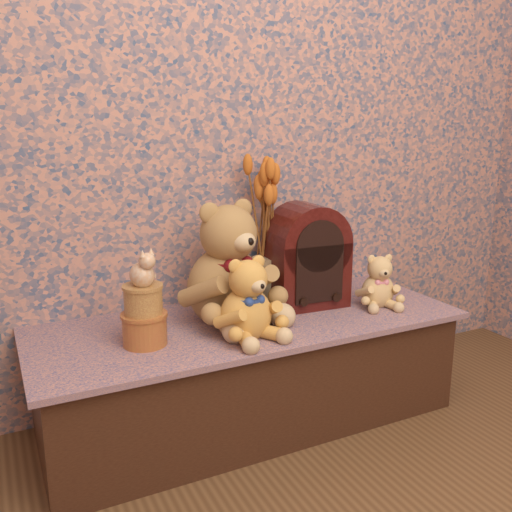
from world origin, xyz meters
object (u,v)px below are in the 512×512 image
Objects in this scene: teddy_small at (378,278)px; cat_figurine at (142,267)px; ceramic_vase at (267,280)px; teddy_medium at (246,294)px; cathedral_radio at (306,255)px; biscuit_tin_lower at (145,329)px; teddy_large at (225,256)px.

cat_figurine reaches higher than teddy_small.
cat_figurine reaches higher than ceramic_vase.
teddy_small is (0.58, 0.06, -0.04)m from teddy_medium.
ceramic_vase is (0.22, 0.27, -0.05)m from teddy_medium.
teddy_medium is 1.58× the size of ceramic_vase.
cathedral_radio is (-0.23, 0.14, 0.09)m from teddy_small.
ceramic_vase is (-0.36, 0.21, -0.02)m from teddy_small.
teddy_medium is 0.58m from teddy_small.
teddy_medium is 0.35m from ceramic_vase.
teddy_medium reaches higher than biscuit_tin_lower.
ceramic_vase is at bearing 9.42° from teddy_large.
ceramic_vase is at bearing 41.55° from teddy_medium.
teddy_small is at bearing -3.89° from teddy_medium.
cathedral_radio is 2.81× the size of biscuit_tin_lower.
teddy_large is 3.30× the size of biscuit_tin_lower.
cathedral_radio reaches higher than cat_figurine.
biscuit_tin_lower is 1.13× the size of cat_figurine.
teddy_medium is (-0.01, -0.18, -0.08)m from teddy_large.
teddy_large is at bearing 18.03° from biscuit_tin_lower.
ceramic_vase is (0.21, 0.09, -0.13)m from teddy_large.
ceramic_vase is 0.56m from biscuit_tin_lower.
teddy_large is 1.58× the size of teddy_medium.
teddy_medium is 1.34× the size of teddy_small.
cathedral_radio is 2.13× the size of ceramic_vase.
biscuit_tin_lower is (-0.89, 0.02, -0.06)m from teddy_small.
ceramic_vase is at bearing 154.23° from cathedral_radio.
teddy_large is at bearing -156.42° from ceramic_vase.
biscuit_tin_lower is at bearing -159.72° from ceramic_vase.
ceramic_vase reaches higher than biscuit_tin_lower.
ceramic_vase is 1.49× the size of cat_figurine.
teddy_medium reaches higher than ceramic_vase.
teddy_small is at bearing -25.99° from teddy_large.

